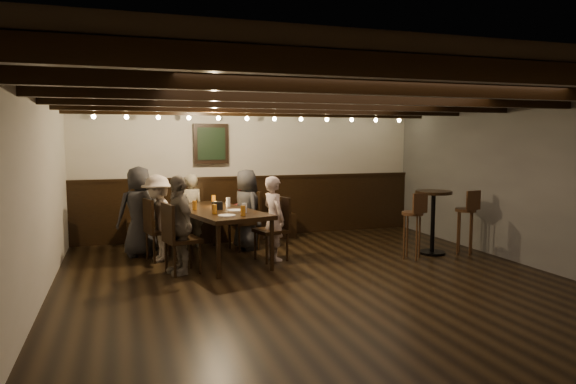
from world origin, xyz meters
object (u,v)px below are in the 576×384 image
object	(u,v)px
chair_left_near	(161,241)
chair_left_far	(181,252)
bar_stool_right	(465,230)
person_right_near	(246,210)
person_bench_centre	(190,211)
chair_right_far	(272,241)
person_right_far	(274,218)
person_left_near	(158,218)
person_left_far	(179,225)
high_top_table	(433,213)
chair_right_near	(245,232)
person_bench_right	(242,208)
person_bench_left	(139,211)
bar_stool_left	(412,234)
dining_table	(216,214)

from	to	relation	value
chair_left_near	chair_left_far	distance (m)	0.90
chair_left_far	bar_stool_right	xyz separation A→B (m)	(4.46, -0.20, 0.09)
person_right_near	bar_stool_right	bearing A→B (deg)	-127.53
chair_left_far	person_bench_centre	size ratio (longest dim) A/B	0.78
chair_right_far	bar_stool_right	xyz separation A→B (m)	(3.06, -0.54, 0.09)
person_right_far	bar_stool_right	distance (m)	3.09
person_left_near	person_left_far	distance (m)	0.90
chair_left_far	person_right_near	distance (m)	1.76
chair_left_near	high_top_table	distance (m)	4.29
chair_right_near	person_bench_right	distance (m)	0.59
chair_left_near	person_bench_right	world-z (taller)	person_bench_right
person_bench_left	bar_stool_left	world-z (taller)	person_bench_left
chair_left_near	person_right_far	xyz separation A→B (m)	(1.64, -0.52, 0.35)
person_bench_centre	bar_stool_left	distance (m)	3.65
high_top_table	chair_left_near	bearing A→B (deg)	167.67
chair_right_far	high_top_table	size ratio (longest dim) A/B	0.94
chair_right_far	person_left_near	size ratio (longest dim) A/B	0.74
chair_left_far	chair_right_far	world-z (taller)	chair_left_far
chair_left_far	high_top_table	size ratio (longest dim) A/B	0.96
person_left_far	dining_table	bearing A→B (deg)	120.96
person_left_near	high_top_table	size ratio (longest dim) A/B	1.28
person_right_far	high_top_table	xyz separation A→B (m)	(2.53, -0.39, 0.03)
chair_right_near	person_right_near	size ratio (longest dim) A/B	0.73
chair_left_far	chair_right_near	xyz separation A→B (m)	(1.18, 1.22, -0.00)
dining_table	person_bench_centre	world-z (taller)	person_bench_centre
person_left_near	person_right_far	world-z (taller)	person_left_near
person_bench_centre	high_top_table	bearing A→B (deg)	141.36
person_left_near	bar_stool_right	bearing A→B (deg)	63.39
person_right_far	bar_stool_left	bearing A→B (deg)	-120.29
person_bench_left	bar_stool_right	size ratio (longest dim) A/B	1.37
chair_left_near	chair_right_near	xyz separation A→B (m)	(1.40, 0.35, 0.01)
chair_left_near	person_right_far	distance (m)	1.76
chair_left_far	person_left_near	bearing A→B (deg)	-178.12
chair_right_near	person_right_far	distance (m)	0.96
chair_left_far	person_right_far	size ratio (longest dim) A/B	0.76
dining_table	bar_stool_right	distance (m)	3.97
person_bench_right	person_bench_left	bearing A→B (deg)	0.00
person_left_near	bar_stool_left	world-z (taller)	person_left_near
person_left_far	chair_left_near	bearing A→B (deg)	178.08
bar_stool_left	person_bench_centre	bearing A→B (deg)	136.49
dining_table	person_right_far	distance (m)	0.88
person_bench_left	bar_stool_left	distance (m)	4.25
chair_right_near	person_bench_left	bearing A→B (deg)	74.48
dining_table	person_bench_centre	size ratio (longest dim) A/B	1.79
chair_left_near	person_bench_left	world-z (taller)	person_bench_left
person_left_far	person_bench_right	bearing A→B (deg)	129.29
chair_left_far	high_top_table	world-z (taller)	high_top_table
person_left_near	bar_stool_left	xyz separation A→B (m)	(3.71, -1.11, -0.27)
dining_table	person_bench_left	size ratio (longest dim) A/B	1.59
chair_right_far	person_bench_centre	size ratio (longest dim) A/B	0.77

